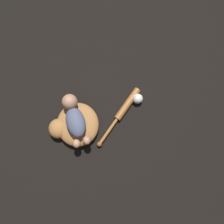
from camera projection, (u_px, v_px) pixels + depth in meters
name	position (u px, v px, depth m)	size (l,w,h in m)	color
ground_plane	(82.00, 117.00, 1.51)	(6.00, 6.00, 0.00)	black
baseball_glove	(75.00, 125.00, 1.45)	(0.32, 0.35, 0.10)	#A8703D
baby_figure	(74.00, 117.00, 1.37)	(0.34, 0.12, 0.10)	#4C516B
baseball_bat	(124.00, 110.00, 1.50)	(0.32, 0.40, 0.05)	#9E602D
baseball	(138.00, 99.00, 1.50)	(0.07, 0.07, 0.07)	white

